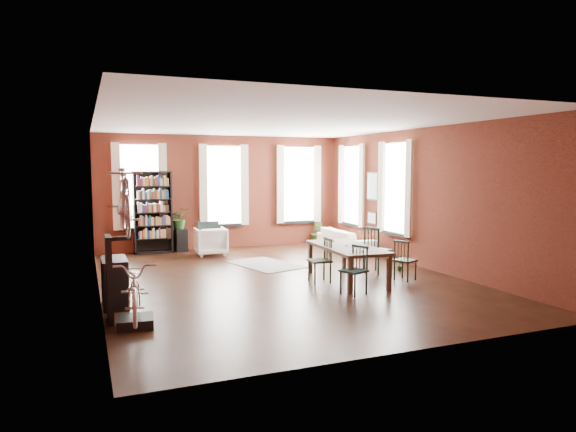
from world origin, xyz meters
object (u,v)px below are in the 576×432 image
dining_chair_c (405,260)px  bicycle_floor (135,261)px  bookshelf (153,212)px  dining_chair_d (377,250)px  console_table (115,282)px  dining_chair_b (320,261)px  white_armchair (211,240)px  dining_table (347,264)px  dining_chair_a (354,271)px  plant_stand (181,240)px  bike_trainer (136,322)px  cream_sofa (346,237)px

dining_chair_c → bicycle_floor: size_ratio=0.51×
dining_chair_c → bookshelf: bearing=14.8°
dining_chair_d → console_table: (-5.48, -0.70, -0.11)m
dining_chair_b → dining_chair_d: size_ratio=0.88×
bookshelf → white_armchair: 1.77m
dining_table → dining_chair_b: size_ratio=2.38×
console_table → dining_chair_a: bearing=-11.0°
plant_stand → console_table: bearing=-111.2°
bike_trainer → plant_stand: (1.81, 6.47, 0.24)m
plant_stand → bike_trainer: bearing=-105.6°
bicycle_floor → cream_sofa: bearing=44.2°
dining_chair_b → dining_chair_c: dining_chair_b is taller
dining_chair_a → bookshelf: bookshelf is taller
bike_trainer → bicycle_floor: (0.02, -0.00, 0.89)m
dining_table → dining_chair_b: (-0.55, 0.11, 0.08)m
dining_chair_b → console_table: 3.93m
dining_chair_c → plant_stand: 6.43m
white_armchair → dining_chair_d: bearing=131.0°
dining_chair_a → white_armchair: bearing=174.3°
dining_table → bike_trainer: bearing=-157.8°
dining_chair_c → cream_sofa: (0.59, 3.63, -0.01)m
cream_sofa → white_armchair: bearing=77.5°
bookshelf → console_table: 5.40m
bike_trainer → bicycle_floor: bearing=-15.4°
dining_chair_a → dining_chair_d: 2.05m
dining_chair_c → bike_trainer: bearing=77.5°
dining_chair_c → bookshelf: (-4.36, 5.33, 0.69)m
dining_chair_c → console_table: dining_chair_c is taller
dining_chair_b → bookshelf: bookshelf is taller
dining_chair_c → console_table: 5.64m
dining_chair_d → console_table: bearing=78.3°
dining_table → dining_chair_c: dining_chair_c is taller
dining_chair_b → dining_chair_c: (1.72, -0.46, -0.03)m
bookshelf → cream_sofa: bearing=-19.0°
bike_trainer → dining_chair_d: bearing=20.7°
dining_chair_c → dining_chair_d: bearing=-14.0°
dining_chair_b → cream_sofa: bearing=146.7°
bookshelf → console_table: (-1.28, -5.20, -0.70)m
dining_chair_b → plant_stand: 5.22m
bike_trainer → dining_chair_b: bearing=23.5°
dining_chair_c → cream_sofa: 3.67m
dining_chair_d → bicycle_floor: 5.64m
white_armchair → console_table: white_armchair is taller
plant_stand → dining_chair_b: bearing=-68.6°
dining_chair_a → console_table: dining_chair_a is taller
dining_table → dining_chair_d: size_ratio=2.09×
dining_chair_c → white_armchair: (-3.01, 4.42, -0.01)m
dining_chair_c → bike_trainer: (-5.43, -1.16, -0.34)m
dining_table → console_table: bearing=-174.5°
plant_stand → bicycle_floor: bicycle_floor is taller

